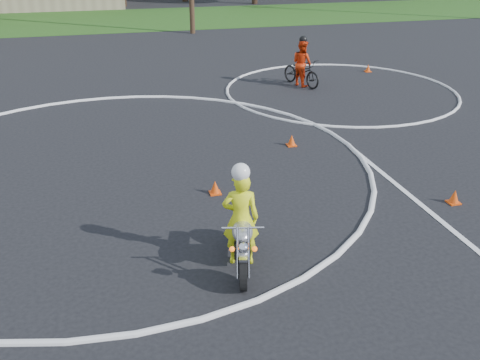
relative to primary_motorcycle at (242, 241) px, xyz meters
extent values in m
plane|color=black|center=(-1.87, 1.72, -0.48)|extent=(120.00, 120.00, 0.00)
cube|color=#1E4714|center=(-1.87, 28.72, -0.47)|extent=(120.00, 10.00, 0.02)
torus|color=silver|center=(-1.87, 4.72, -0.47)|extent=(12.12, 12.12, 0.12)
torus|color=silver|center=(6.13, 9.72, -0.47)|extent=(8.10, 8.10, 0.10)
cube|color=silver|center=(4.13, -0.28, -0.47)|extent=(0.12, 10.00, 0.01)
cylinder|color=black|center=(-0.15, -0.60, -0.20)|extent=(0.24, 0.57, 0.56)
cylinder|color=black|center=(0.16, 0.68, -0.20)|extent=(0.24, 0.57, 0.56)
cube|color=black|center=(0.02, 0.08, -0.10)|extent=(0.38, 0.56, 0.28)
ellipsoid|color=silver|center=(-0.03, -0.10, 0.25)|extent=(0.47, 0.66, 0.26)
cube|color=black|center=(0.08, 0.36, 0.22)|extent=(0.37, 0.60, 0.09)
cylinder|color=silver|center=(-0.21, -0.51, 0.13)|extent=(0.12, 0.34, 0.76)
cylinder|color=silver|center=(-0.05, -0.55, 0.13)|extent=(0.12, 0.34, 0.76)
cube|color=silver|center=(-0.15, -0.62, 0.10)|extent=(0.18, 0.23, 0.05)
cylinder|color=silver|center=(-0.09, -0.38, 0.48)|extent=(0.65, 0.18, 0.03)
sphere|color=white|center=(-0.17, -0.69, 0.32)|extent=(0.17, 0.17, 0.17)
sphere|color=#FF660C|center=(-0.33, -0.64, 0.29)|extent=(0.08, 0.08, 0.08)
sphere|color=#FF660C|center=(0.00, -0.72, 0.29)|extent=(0.08, 0.08, 0.08)
cylinder|color=silver|center=(0.25, 0.41, -0.20)|extent=(0.25, 0.75, 0.08)
imported|color=yellow|center=(0.01, 0.14, 0.35)|extent=(0.68, 0.53, 1.66)
sphere|color=white|center=(-0.01, 0.09, 1.20)|extent=(0.30, 0.30, 0.30)
imported|color=black|center=(5.05, 10.75, 0.01)|extent=(1.27, 1.97, 0.98)
imported|color=red|center=(5.05, 10.75, 0.33)|extent=(0.86, 0.96, 1.63)
sphere|color=black|center=(5.05, 10.75, 1.17)|extent=(0.28, 0.28, 0.28)
cone|color=#E1450B|center=(0.13, 2.80, -0.33)|extent=(0.22, 0.22, 0.30)
cube|color=#E1450B|center=(0.13, 2.80, -0.47)|extent=(0.24, 0.24, 0.03)
cone|color=#E1450B|center=(4.82, 1.12, -0.33)|extent=(0.22, 0.22, 0.30)
cube|color=#E1450B|center=(4.82, 1.12, -0.47)|extent=(0.24, 0.24, 0.03)
cone|color=#E1450B|center=(8.39, 12.05, -0.33)|extent=(0.22, 0.22, 0.30)
cube|color=#E1450B|center=(8.39, 12.05, -0.47)|extent=(0.24, 0.24, 0.03)
cone|color=#E1450B|center=(2.67, 5.07, -0.33)|extent=(0.22, 0.22, 0.30)
cube|color=#E1450B|center=(2.67, 5.07, -0.47)|extent=(0.24, 0.24, 0.03)
camera|label=1|loc=(-1.93, -7.29, 4.62)|focal=40.00mm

